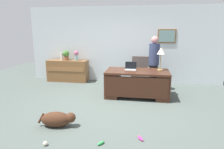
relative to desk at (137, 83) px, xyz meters
The scene contains 15 objects.
ground_plane 1.13m from the desk, 124.78° to the right, with size 12.00×12.00×0.00m, color #4C5651.
back_wall 2.06m from the desk, 108.81° to the left, with size 7.00×0.16×2.70m.
desk is the anchor object (origin of this frame).
credenza 2.96m from the desk, 152.10° to the left, with size 1.49×0.50×0.79m.
armchair 0.96m from the desk, 85.29° to the left, with size 0.60×0.59×1.02m.
person_standing 0.97m from the desk, 56.26° to the left, with size 0.32×0.32×1.69m.
dog_lying 2.56m from the desk, 125.00° to the right, with size 0.76×0.38×0.30m.
laptop 0.46m from the desk, 150.40° to the left, with size 0.32×0.22×0.22m.
desk_lamp 1.07m from the desk, 15.58° to the left, with size 0.22×0.22×0.64m.
vase_with_flowers 2.72m from the desk, 148.53° to the left, with size 0.17×0.17×0.35m.
vase_empty 3.19m from the desk, 153.86° to the left, with size 0.10×0.10×0.28m, color silver.
potted_plant 3.05m from the desk, 152.43° to the left, with size 0.24×0.24×0.36m.
dog_toy_ball 3.11m from the desk, 116.71° to the right, with size 0.08×0.08×0.08m, color beige.
dog_toy_bone 2.35m from the desk, 85.96° to the right, with size 0.17×0.05×0.05m, color #D8338C.
dog_toy_plush 2.65m from the desk, 100.64° to the right, with size 0.15×0.05×0.05m, color green.
Camera 1 is at (0.79, -4.62, 1.87)m, focal length 31.81 mm.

